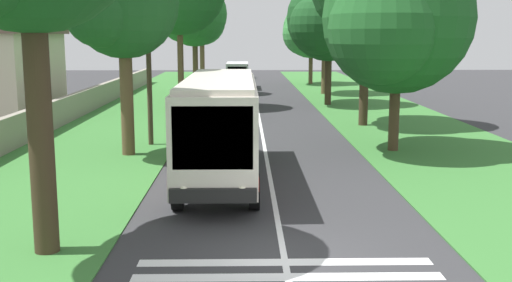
{
  "coord_description": "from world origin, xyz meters",
  "views": [
    {
      "loc": [
        -14.18,
        0.93,
        5.19
      ],
      "look_at": [
        6.88,
        0.54,
        1.6
      ],
      "focal_mm": 43.65,
      "sensor_mm": 36.0,
      "label": 1
    }
  ],
  "objects_px": {
    "roadside_tree_right_1": "(309,31)",
    "trailing_car_2": "(235,88)",
    "coach_bus": "(220,121)",
    "roadside_tree_right_3": "(327,21)",
    "trailing_car_0": "(231,109)",
    "roadside_tree_left_3": "(192,16)",
    "roadside_tree_right_0": "(323,18)",
    "roadside_tree_left_2": "(121,7)",
    "roadside_tree_left_4": "(200,23)",
    "trailing_minibus_0": "(237,73)",
    "utility_pole": "(148,48)",
    "trailing_car_1": "(232,99)",
    "roadside_tree_right_4": "(393,22)"
  },
  "relations": [
    {
      "from": "trailing_car_0",
      "to": "roadside_tree_left_3",
      "type": "distance_m",
      "value": 18.45
    },
    {
      "from": "roadside_tree_left_2",
      "to": "roadside_tree_right_1",
      "type": "xyz_separation_m",
      "value": [
        39.57,
        -12.05,
        -0.77
      ]
    },
    {
      "from": "trailing_car_1",
      "to": "roadside_tree_right_4",
      "type": "distance_m",
      "value": 19.18
    },
    {
      "from": "roadside_tree_right_3",
      "to": "trailing_minibus_0",
      "type": "bearing_deg",
      "value": 24.27
    },
    {
      "from": "roadside_tree_left_4",
      "to": "roadside_tree_right_0",
      "type": "bearing_deg",
      "value": -149.76
    },
    {
      "from": "coach_bus",
      "to": "roadside_tree_left_3",
      "type": "xyz_separation_m",
      "value": [
        33.15,
        3.68,
        4.72
      ]
    },
    {
      "from": "roadside_tree_right_1",
      "to": "utility_pole",
      "type": "bearing_deg",
      "value": 163.03
    },
    {
      "from": "roadside_tree_right_4",
      "to": "utility_pole",
      "type": "distance_m",
      "value": 11.22
    },
    {
      "from": "roadside_tree_left_2",
      "to": "roadside_tree_left_4",
      "type": "xyz_separation_m",
      "value": [
        49.48,
        0.14,
        0.28
      ]
    },
    {
      "from": "trailing_car_2",
      "to": "roadside_tree_left_2",
      "type": "height_order",
      "value": "roadside_tree_left_2"
    },
    {
      "from": "coach_bus",
      "to": "roadside_tree_right_4",
      "type": "height_order",
      "value": "roadside_tree_right_4"
    },
    {
      "from": "roadside_tree_left_4",
      "to": "roadside_tree_right_1",
      "type": "relative_size",
      "value": 1.1
    },
    {
      "from": "trailing_minibus_0",
      "to": "roadside_tree_left_4",
      "type": "relative_size",
      "value": 0.62
    },
    {
      "from": "coach_bus",
      "to": "roadside_tree_left_4",
      "type": "relative_size",
      "value": 1.16
    },
    {
      "from": "trailing_car_1",
      "to": "roadside_tree_left_2",
      "type": "height_order",
      "value": "roadside_tree_left_2"
    },
    {
      "from": "roadside_tree_right_1",
      "to": "trailing_car_2",
      "type": "bearing_deg",
      "value": 147.72
    },
    {
      "from": "coach_bus",
      "to": "roadside_tree_right_4",
      "type": "relative_size",
      "value": 1.21
    },
    {
      "from": "trailing_car_0",
      "to": "roadside_tree_right_0",
      "type": "height_order",
      "value": "roadside_tree_right_0"
    },
    {
      "from": "roadside_tree_right_3",
      "to": "roadside_tree_left_4",
      "type": "bearing_deg",
      "value": 20.97
    },
    {
      "from": "roadside_tree_left_2",
      "to": "roadside_tree_right_4",
      "type": "distance_m",
      "value": 11.75
    },
    {
      "from": "roadside_tree_right_4",
      "to": "roadside_tree_left_3",
      "type": "bearing_deg",
      "value": 21.74
    },
    {
      "from": "roadside_tree_right_3",
      "to": "coach_bus",
      "type": "bearing_deg",
      "value": 164.15
    },
    {
      "from": "coach_bus",
      "to": "trailing_car_2",
      "type": "relative_size",
      "value": 2.6
    },
    {
      "from": "coach_bus",
      "to": "roadside_tree_right_3",
      "type": "xyz_separation_m",
      "value": [
        24.49,
        -6.96,
        4.07
      ]
    },
    {
      "from": "trailing_car_2",
      "to": "utility_pole",
      "type": "relative_size",
      "value": 0.49
    },
    {
      "from": "trailing_car_0",
      "to": "roadside_tree_right_1",
      "type": "distance_m",
      "value": 29.69
    },
    {
      "from": "roadside_tree_right_3",
      "to": "trailing_car_1",
      "type": "bearing_deg",
      "value": 107.15
    },
    {
      "from": "trailing_car_0",
      "to": "utility_pole",
      "type": "relative_size",
      "value": 0.49
    },
    {
      "from": "trailing_car_0",
      "to": "roadside_tree_right_0",
      "type": "xyz_separation_m",
      "value": [
        17.1,
        -7.8,
        6.0
      ]
    },
    {
      "from": "trailing_car_2",
      "to": "trailing_minibus_0",
      "type": "height_order",
      "value": "trailing_minibus_0"
    },
    {
      "from": "roadside_tree_left_2",
      "to": "roadside_tree_right_1",
      "type": "distance_m",
      "value": 41.37
    },
    {
      "from": "trailing_minibus_0",
      "to": "coach_bus",
      "type": "bearing_deg",
      "value": 179.75
    },
    {
      "from": "trailing_car_1",
      "to": "roadside_tree_left_3",
      "type": "distance_m",
      "value": 12.98
    },
    {
      "from": "roadside_tree_right_3",
      "to": "trailing_car_0",
      "type": "bearing_deg",
      "value": 140.15
    },
    {
      "from": "roadside_tree_right_3",
      "to": "utility_pole",
      "type": "xyz_separation_m",
      "value": [
        -17.22,
        10.57,
        -1.63
      ]
    },
    {
      "from": "roadside_tree_left_3",
      "to": "roadside_tree_right_1",
      "type": "distance_m",
      "value": 16.06
    },
    {
      "from": "trailing_car_0",
      "to": "roadside_tree_left_3",
      "type": "bearing_deg",
      "value": 12.22
    },
    {
      "from": "trailing_car_0",
      "to": "trailing_car_1",
      "type": "distance_m",
      "value": 6.17
    },
    {
      "from": "trailing_minibus_0",
      "to": "roadside_tree_left_3",
      "type": "distance_m",
      "value": 9.16
    },
    {
      "from": "trailing_car_1",
      "to": "roadside_tree_left_4",
      "type": "bearing_deg",
      "value": 7.86
    },
    {
      "from": "roadside_tree_right_4",
      "to": "roadside_tree_right_0",
      "type": "bearing_deg",
      "value": -0.86
    },
    {
      "from": "trailing_car_1",
      "to": "roadside_tree_left_4",
      "type": "height_order",
      "value": "roadside_tree_left_4"
    },
    {
      "from": "roadside_tree_left_2",
      "to": "roadside_tree_right_1",
      "type": "bearing_deg",
      "value": -16.94
    },
    {
      "from": "trailing_car_0",
      "to": "roadside_tree_right_4",
      "type": "bearing_deg",
      "value": -145.52
    },
    {
      "from": "trailing_car_2",
      "to": "roadside_tree_left_4",
      "type": "relative_size",
      "value": 0.45
    },
    {
      "from": "trailing_minibus_0",
      "to": "roadside_tree_right_4",
      "type": "distance_m",
      "value": 35.13
    },
    {
      "from": "roadside_tree_left_4",
      "to": "roadside_tree_left_3",
      "type": "bearing_deg",
      "value": -177.84
    },
    {
      "from": "trailing_car_1",
      "to": "roadside_tree_right_3",
      "type": "height_order",
      "value": "roadside_tree_right_3"
    },
    {
      "from": "coach_bus",
      "to": "roadside_tree_right_3",
      "type": "relative_size",
      "value": 1.17
    },
    {
      "from": "trailing_car_1",
      "to": "trailing_car_0",
      "type": "bearing_deg",
      "value": -179.47
    }
  ]
}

